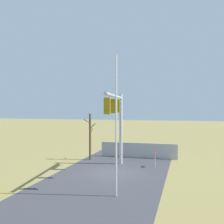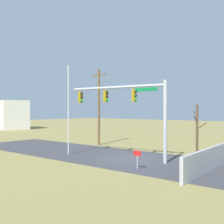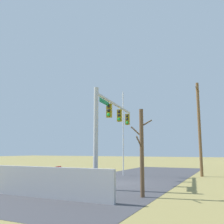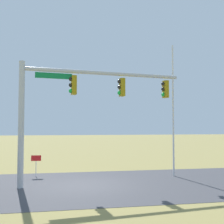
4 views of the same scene
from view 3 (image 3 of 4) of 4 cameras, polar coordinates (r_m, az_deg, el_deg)
The scene contains 9 objects.
ground_plane at distance 17.89m, azimuth 0.95°, elevation -15.87°, with size 160.00×160.00×0.00m, color olive.
road_surface at distance 21.58m, azimuth 5.43°, elevation -14.60°, with size 28.00×8.00×0.01m, color #3D3D42.
sidewalk_corner at distance 14.22m, azimuth -5.85°, elevation -17.64°, with size 6.00×6.00×0.01m, color #B7B5AD.
retaining_fence at distance 12.85m, azimuth -15.06°, elevation -15.13°, with size 0.20×7.37×1.44m, color #A8A8AD.
signal_mast at distance 17.60m, azimuth -0.44°, elevation -1.69°, with size 8.41×1.30×6.02m.
flagpole at distance 23.25m, azimuth 2.54°, elevation -4.72°, with size 0.10×0.10×7.71m, color silver.
utility_pole at distance 23.80m, azimuth 19.19°, elevation -3.14°, with size 1.90×0.26×8.37m.
bare_tree at distance 12.58m, azimuth 6.75°, elevation -8.75°, with size 1.27×1.02×4.28m.
open_sign at distance 16.98m, azimuth -12.07°, elevation -12.98°, with size 0.56×0.04×1.22m.
Camera 3 is at (16.21, 7.25, 2.20)m, focal length 40.34 mm.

